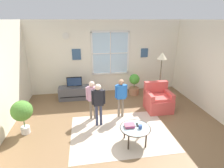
{
  "coord_description": "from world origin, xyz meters",
  "views": [
    {
      "loc": [
        -0.85,
        -3.97,
        2.75
      ],
      "look_at": [
        -0.09,
        0.76,
        1.0
      ],
      "focal_mm": 28.53,
      "sensor_mm": 36.0,
      "label": 1
    }
  ],
  "objects": [
    {
      "name": "coffee_table",
      "position": [
        0.23,
        -0.62,
        0.39
      ],
      "size": [
        0.71,
        0.71,
        0.42
      ],
      "color": "#99B2B7",
      "rests_on": "ground_plane"
    },
    {
      "name": "remote_near_books",
      "position": [
        0.31,
        -0.53,
        0.42
      ],
      "size": [
        0.06,
        0.14,
        0.02
      ],
      "primitive_type": "cube",
      "rotation": [
        0.0,
        0.0,
        -0.12
      ],
      "color": "black",
      "rests_on": "coffee_table"
    },
    {
      "name": "person_blue_shirt",
      "position": [
        0.15,
        0.61,
        0.73
      ],
      "size": [
        0.35,
        0.16,
        1.17
      ],
      "color": "#726656",
      "rests_on": "ground_plane"
    },
    {
      "name": "television",
      "position": [
        -1.22,
        2.1,
        0.66
      ],
      "size": [
        0.53,
        0.08,
        0.36
      ],
      "color": "#4C4C4C",
      "rests_on": "tv_stand"
    },
    {
      "name": "book_stack",
      "position": [
        0.11,
        -0.57,
        0.45
      ],
      "size": [
        0.23,
        0.17,
        0.07
      ],
      "color": "#C55E59",
      "rests_on": "coffee_table"
    },
    {
      "name": "tv_stand",
      "position": [
        -1.22,
        2.1,
        0.24
      ],
      "size": [
        1.15,
        0.44,
        0.47
      ],
      "color": "#4C4C51",
      "rests_on": "ground_plane"
    },
    {
      "name": "armchair",
      "position": [
        1.41,
        0.86,
        0.33
      ],
      "size": [
        0.76,
        0.74,
        0.87
      ],
      "color": "#D14C47",
      "rests_on": "ground_plane"
    },
    {
      "name": "person_black_shirt",
      "position": [
        -0.53,
        0.26,
        0.75
      ],
      "size": [
        0.36,
        0.16,
        1.2
      ],
      "color": "#333851",
      "rests_on": "ground_plane"
    },
    {
      "name": "area_rug",
      "position": [
        -0.01,
        -0.18,
        0.0
      ],
      "size": [
        2.51,
        1.9,
        0.01
      ],
      "primitive_type": "cube",
      "color": "#C6B29E",
      "rests_on": "ground_plane"
    },
    {
      "name": "person_pink_shirt",
      "position": [
        -0.67,
        0.63,
        0.72
      ],
      "size": [
        0.35,
        0.16,
        1.16
      ],
      "color": "#726656",
      "rests_on": "ground_plane"
    },
    {
      "name": "back_wall",
      "position": [
        0.0,
        2.78,
        1.38
      ],
      "size": [
        5.73,
        0.17,
        2.74
      ],
      "color": "silver",
      "rests_on": "ground_plane"
    },
    {
      "name": "ground_plane",
      "position": [
        0.0,
        0.0,
        -0.01
      ],
      "size": [
        6.33,
        6.04,
        0.02
      ],
      "primitive_type": "cube",
      "color": "brown"
    },
    {
      "name": "cup",
      "position": [
        0.34,
        -0.67,
        0.46
      ],
      "size": [
        0.08,
        0.08,
        0.09
      ],
      "primitive_type": "cylinder",
      "color": "#334C8C",
      "rests_on": "coffee_table"
    },
    {
      "name": "floor_lamp",
      "position": [
        1.69,
        1.46,
        1.45
      ],
      "size": [
        0.32,
        0.32,
        1.73
      ],
      "color": "black",
      "rests_on": "ground_plane"
    },
    {
      "name": "potted_plant_by_window",
      "position": [
        1.0,
        2.18,
        0.42
      ],
      "size": [
        0.39,
        0.39,
        0.81
      ],
      "color": "#9E6B4C",
      "rests_on": "ground_plane"
    },
    {
      "name": "potted_plant_corner",
      "position": [
        -2.41,
        0.19,
        0.61
      ],
      "size": [
        0.51,
        0.51,
        0.9
      ],
      "color": "silver",
      "rests_on": "ground_plane"
    }
  ]
}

